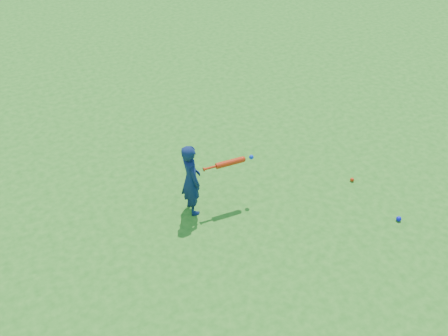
# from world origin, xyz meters

# --- Properties ---
(ground) EXTENTS (80.00, 80.00, 0.00)m
(ground) POSITION_xyz_m (0.00, 0.00, 0.00)
(ground) COLOR #256F1A
(ground) RESTS_ON ground
(child) EXTENTS (0.27, 0.41, 1.13)m
(child) POSITION_xyz_m (0.09, 0.51, 0.57)
(child) COLOR #101F4C
(child) RESTS_ON ground
(ground_ball_red) EXTENTS (0.06, 0.06, 0.06)m
(ground_ball_red) POSITION_xyz_m (2.59, 0.05, 0.03)
(ground_ball_red) COLOR red
(ground_ball_red) RESTS_ON ground
(ground_ball_blue) EXTENTS (0.07, 0.07, 0.07)m
(ground_ball_blue) POSITION_xyz_m (2.65, -0.96, 0.04)
(ground_ball_blue) COLOR #0C11D5
(ground_ball_blue) RESTS_ON ground
(bat_swing) EXTENTS (0.77, 0.10, 0.09)m
(bat_swing) POSITION_xyz_m (0.68, 0.44, 0.72)
(bat_swing) COLOR red
(bat_swing) RESTS_ON ground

